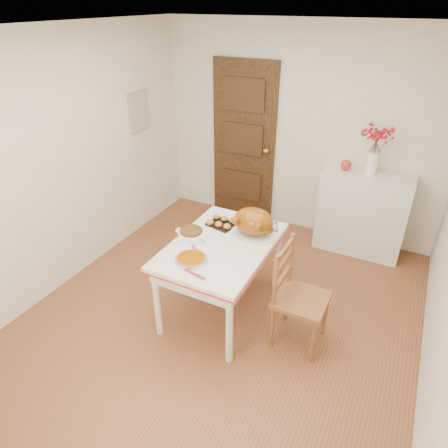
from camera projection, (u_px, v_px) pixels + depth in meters
The scene contains 20 objects.
floor at pixel (223, 314), 3.85m from camera, with size 3.50×4.00×0.00m, color brown.
ceiling at pixel (223, 28), 2.60m from camera, with size 3.50×4.00×0.00m, color white.
wall_back at pixel (298, 133), 4.77m from camera, with size 3.50×0.00×2.50m, color beige.
wall_front at pixel (9, 385), 1.68m from camera, with size 3.50×0.00×2.50m, color beige.
wall_left at pixel (65, 163), 3.91m from camera, with size 0.00×4.00×2.50m, color beige.
door_back at pixel (244, 143), 5.13m from camera, with size 0.85×0.06×2.06m, color black.
photo_board at pixel (139, 111), 4.71m from camera, with size 0.03×0.35×0.45m, color #B7B08B.
sideboard at pixel (362, 213), 4.62m from camera, with size 0.98×0.43×0.98m, color silver.
kitchen_table at pixel (222, 277), 3.74m from camera, with size 0.86×1.26×0.75m, color white, non-canonical shape.
chair_oak at pixel (302, 298), 3.33m from camera, with size 0.43×0.43×0.96m, color brown, non-canonical shape.
berry_vase at pixel (374, 152), 4.25m from camera, with size 0.27×0.27×0.52m, color white, non-canonical shape.
apple at pixel (346, 165), 4.45m from camera, with size 0.12×0.12×0.12m, color red.
turkey_platter at pixel (253, 223), 3.60m from camera, with size 0.43×0.35×0.27m, color brown, non-canonical shape.
pumpkin_pie at pixel (191, 258), 3.30m from camera, with size 0.26×0.26×0.05m, color #8E4200.
stuffing_dish at pixel (191, 234), 3.59m from camera, with size 0.31×0.24×0.12m, color #4E2B10, non-canonical shape.
rolls_tray at pixel (222, 222), 3.82m from camera, with size 0.26×0.20×0.07m, color orange, non-canonical shape.
pie_server at pixel (195, 274), 3.15m from camera, with size 0.21×0.06×0.01m, color silver, non-canonical shape.
carving_knife at pixel (196, 250), 3.45m from camera, with size 0.26×0.06×0.01m, color silver, non-canonical shape.
drinking_glass at pixel (252, 218), 3.84m from camera, with size 0.07×0.07×0.12m, color white.
shaker_pair at pixel (273, 226), 3.74m from camera, with size 0.10×0.04×0.10m, color white, non-canonical shape.
Camera 1 is at (1.32, -2.58, 2.68)m, focal length 31.74 mm.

